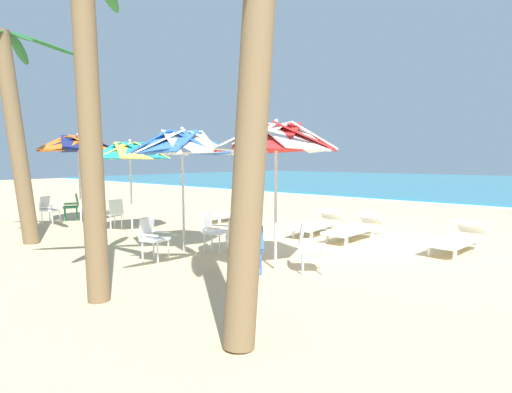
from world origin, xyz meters
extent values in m
plane|color=#D3B784|center=(0.00, 0.00, 0.00)|extent=(80.00, 80.00, 0.00)
cube|color=white|center=(0.00, 10.24, 0.01)|extent=(80.00, 0.70, 0.01)
cylinder|color=silver|center=(0.13, -3.19, 1.11)|extent=(0.05, 0.05, 2.22)
cube|color=red|center=(0.62, -2.99, 2.37)|extent=(1.26, 1.16, 0.52)
cube|color=white|center=(0.34, -2.70, 2.37)|extent=(1.17, 1.22, 0.52)
cube|color=red|center=(-0.07, -2.70, 2.37)|extent=(1.16, 1.26, 0.52)
cube|color=white|center=(-0.36, -2.99, 2.37)|extent=(1.22, 1.17, 0.52)
cube|color=red|center=(-0.36, -3.40, 2.37)|extent=(1.26, 1.16, 0.52)
cube|color=white|center=(-0.07, -3.68, 2.37)|extent=(1.17, 1.22, 0.52)
cube|color=red|center=(0.34, -3.68, 2.37)|extent=(1.16, 1.26, 0.52)
cube|color=white|center=(0.62, -3.40, 2.37)|extent=(1.22, 1.17, 0.52)
sphere|color=silver|center=(0.13, -3.19, 2.65)|extent=(0.08, 0.08, 0.08)
cube|color=white|center=(0.74, -2.91, 0.44)|extent=(0.61, 0.61, 0.05)
cube|color=white|center=(0.58, -3.03, 0.67)|extent=(0.32, 0.39, 0.40)
cube|color=white|center=(0.62, -2.75, 0.55)|extent=(0.34, 0.27, 0.03)
cube|color=white|center=(0.86, -3.07, 0.55)|extent=(0.34, 0.27, 0.03)
cylinder|color=white|center=(0.78, -2.67, 0.21)|extent=(0.04, 0.04, 0.41)
cylinder|color=white|center=(0.98, -2.95, 0.21)|extent=(0.04, 0.04, 0.41)
cylinder|color=white|center=(0.49, -2.87, 0.21)|extent=(0.04, 0.04, 0.41)
cylinder|color=white|center=(0.70, -3.16, 0.21)|extent=(0.04, 0.04, 0.41)
cube|color=blue|center=(-0.08, -3.70, 0.44)|extent=(0.61, 0.61, 0.05)
cube|color=blue|center=(0.09, -3.80, 0.67)|extent=(0.30, 0.40, 0.40)
cube|color=blue|center=(-0.18, -3.87, 0.55)|extent=(0.36, 0.24, 0.03)
cube|color=blue|center=(0.03, -3.53, 0.55)|extent=(0.36, 0.24, 0.03)
cylinder|color=blue|center=(-0.32, -3.75, 0.21)|extent=(0.04, 0.04, 0.41)
cylinder|color=blue|center=(-0.13, -3.45, 0.21)|extent=(0.04, 0.04, 0.41)
cylinder|color=blue|center=(-0.02, -3.94, 0.21)|extent=(0.04, 0.04, 0.41)
cylinder|color=blue|center=(0.16, -3.64, 0.21)|extent=(0.04, 0.04, 0.41)
cube|color=white|center=(-0.53, -3.33, 0.44)|extent=(0.53, 0.53, 0.05)
cube|color=white|center=(-0.48, -3.52, 0.67)|extent=(0.43, 0.19, 0.40)
cube|color=white|center=(-0.72, -3.38, 0.55)|extent=(0.14, 0.39, 0.03)
cube|color=white|center=(-0.34, -3.28, 0.55)|extent=(0.14, 0.39, 0.03)
cylinder|color=white|center=(-0.74, -3.20, 0.21)|extent=(0.04, 0.04, 0.41)
cylinder|color=white|center=(-0.40, -3.11, 0.21)|extent=(0.04, 0.04, 0.41)
cylinder|color=white|center=(-0.66, -3.54, 0.21)|extent=(0.04, 0.04, 0.41)
cylinder|color=white|center=(-0.32, -3.46, 0.21)|extent=(0.04, 0.04, 0.41)
cylinder|color=silver|center=(-2.24, -3.35, 1.09)|extent=(0.05, 0.05, 2.19)
cube|color=blue|center=(-1.75, -3.15, 2.34)|extent=(1.20, 1.16, 0.52)
cube|color=white|center=(-2.04, -2.87, 2.34)|extent=(1.15, 1.23, 0.52)
cube|color=blue|center=(-2.44, -2.87, 2.34)|extent=(1.16, 1.20, 0.52)
cube|color=white|center=(-2.73, -3.15, 2.34)|extent=(1.23, 1.15, 0.52)
cube|color=blue|center=(-2.73, -3.55, 2.34)|extent=(1.20, 1.16, 0.52)
cube|color=white|center=(-2.44, -3.84, 2.34)|extent=(1.15, 1.23, 0.52)
cube|color=blue|center=(-2.04, -3.84, 2.34)|extent=(1.16, 1.20, 0.52)
cube|color=white|center=(-1.75, -3.55, 2.34)|extent=(1.23, 1.15, 0.52)
sphere|color=silver|center=(-2.24, -3.35, 2.63)|extent=(0.08, 0.08, 0.08)
cube|color=white|center=(-1.68, -2.95, 0.44)|extent=(0.57, 0.57, 0.05)
cube|color=white|center=(-1.87, -3.02, 0.67)|extent=(0.24, 0.42, 0.40)
cube|color=white|center=(-1.75, -2.76, 0.55)|extent=(0.38, 0.18, 0.03)
cube|color=white|center=(-1.61, -3.13, 0.55)|extent=(0.38, 0.18, 0.03)
cylinder|color=white|center=(-1.58, -2.72, 0.21)|extent=(0.04, 0.04, 0.41)
cylinder|color=white|center=(-1.46, -3.05, 0.21)|extent=(0.04, 0.04, 0.41)
cylinder|color=white|center=(-1.91, -2.84, 0.21)|extent=(0.04, 0.04, 0.41)
cylinder|color=white|center=(-1.78, -3.17, 0.21)|extent=(0.04, 0.04, 0.41)
cube|color=white|center=(-2.01, -4.24, 0.44)|extent=(0.56, 0.56, 0.05)
cube|color=white|center=(-2.20, -4.31, 0.67)|extent=(0.22, 0.43, 0.40)
cube|color=white|center=(-2.08, -4.05, 0.55)|extent=(0.39, 0.17, 0.03)
cube|color=white|center=(-1.95, -4.43, 0.55)|extent=(0.39, 0.17, 0.03)
cylinder|color=white|center=(-1.90, -4.02, 0.21)|extent=(0.04, 0.04, 0.41)
cylinder|color=white|center=(-1.79, -4.35, 0.21)|extent=(0.04, 0.04, 0.41)
cylinder|color=white|center=(-2.24, -4.13, 0.21)|extent=(0.04, 0.04, 0.41)
cylinder|color=white|center=(-2.12, -4.46, 0.21)|extent=(0.04, 0.04, 0.41)
cylinder|color=silver|center=(-5.10, -2.81, 1.05)|extent=(0.05, 0.05, 2.09)
cube|color=teal|center=(-4.63, -2.62, 2.22)|extent=(1.20, 1.12, 0.47)
cube|color=#EFDB4C|center=(-4.90, -2.34, 2.22)|extent=(1.12, 1.18, 0.47)
cube|color=teal|center=(-5.29, -2.34, 2.22)|extent=(1.12, 1.20, 0.47)
cube|color=#EFDB4C|center=(-5.57, -2.62, 2.22)|extent=(1.18, 1.12, 0.47)
cube|color=teal|center=(-5.57, -3.01, 2.22)|extent=(1.20, 1.12, 0.47)
cube|color=#EFDB4C|center=(-5.29, -3.28, 2.22)|extent=(1.12, 1.18, 0.47)
cube|color=teal|center=(-4.90, -3.28, 2.22)|extent=(1.12, 1.20, 0.47)
cube|color=#EFDB4C|center=(-4.63, -3.01, 2.22)|extent=(1.18, 1.12, 0.47)
sphere|color=silver|center=(-5.10, -2.81, 2.48)|extent=(0.08, 0.08, 0.08)
cube|color=white|center=(-6.00, -2.87, 0.44)|extent=(0.46, 0.46, 0.05)
cube|color=white|center=(-5.80, -2.86, 0.67)|extent=(0.11, 0.42, 0.40)
cube|color=white|center=(-5.99, -3.07, 0.55)|extent=(0.40, 0.06, 0.03)
cube|color=white|center=(-6.01, -2.67, 0.55)|extent=(0.40, 0.06, 0.03)
cylinder|color=white|center=(-6.17, -3.06, 0.21)|extent=(0.04, 0.04, 0.41)
cylinder|color=white|center=(-6.18, -2.71, 0.21)|extent=(0.04, 0.04, 0.41)
cylinder|color=white|center=(-5.82, -3.04, 0.21)|extent=(0.04, 0.04, 0.41)
cylinder|color=white|center=(-5.83, -2.69, 0.21)|extent=(0.04, 0.04, 0.41)
cylinder|color=silver|center=(-7.80, -2.92, 1.17)|extent=(0.05, 0.05, 2.34)
cube|color=orange|center=(-7.26, -2.70, 2.47)|extent=(1.39, 1.29, 0.51)
cube|color=navy|center=(-7.58, -2.38, 2.47)|extent=(1.30, 1.36, 0.51)
cube|color=orange|center=(-8.03, -2.38, 2.47)|extent=(1.29, 1.39, 0.51)
cube|color=navy|center=(-8.35, -2.70, 2.47)|extent=(1.36, 1.30, 0.51)
cube|color=orange|center=(-8.35, -3.15, 2.47)|extent=(1.39, 1.29, 0.51)
cube|color=navy|center=(-8.03, -3.46, 2.47)|extent=(1.30, 1.36, 0.51)
cube|color=orange|center=(-7.58, -3.46, 2.47)|extent=(1.29, 1.39, 0.51)
cube|color=navy|center=(-7.26, -3.15, 2.47)|extent=(1.36, 1.30, 0.51)
sphere|color=silver|center=(-7.80, -2.92, 2.75)|extent=(0.08, 0.08, 0.08)
cube|color=white|center=(-8.24, -3.65, 0.44)|extent=(0.60, 0.60, 0.05)
cube|color=white|center=(-8.41, -3.75, 0.67)|extent=(0.30, 0.41, 0.40)
cube|color=white|center=(-8.35, -3.48, 0.55)|extent=(0.36, 0.24, 0.03)
cube|color=white|center=(-8.14, -3.82, 0.55)|extent=(0.36, 0.24, 0.03)
cylinder|color=white|center=(-8.18, -3.41, 0.21)|extent=(0.04, 0.04, 0.41)
cylinder|color=white|center=(-8.00, -3.71, 0.21)|extent=(0.04, 0.04, 0.41)
cylinder|color=white|center=(-8.48, -3.59, 0.21)|extent=(0.04, 0.04, 0.41)
cylinder|color=white|center=(-8.30, -3.89, 0.21)|extent=(0.04, 0.04, 0.41)
cube|color=blue|center=(-6.82, -3.01, 0.44)|extent=(0.48, 0.48, 0.05)
cube|color=blue|center=(-6.80, -3.20, 0.67)|extent=(0.43, 0.14, 0.40)
cube|color=blue|center=(-7.02, -3.03, 0.55)|extent=(0.08, 0.40, 0.03)
cube|color=blue|center=(-6.63, -2.98, 0.55)|extent=(0.08, 0.40, 0.03)
cylinder|color=blue|center=(-7.02, -2.85, 0.21)|extent=(0.04, 0.04, 0.41)
cylinder|color=blue|center=(-6.67, -2.81, 0.21)|extent=(0.04, 0.04, 0.41)
cylinder|color=blue|center=(-6.98, -3.20, 0.21)|extent=(0.04, 0.04, 0.41)
cylinder|color=blue|center=(-6.63, -3.16, 0.21)|extent=(0.04, 0.04, 0.41)
cube|color=#2D8C4C|center=(-8.58, -2.88, 0.44)|extent=(0.59, 0.59, 0.05)
cube|color=#2D8C4C|center=(-8.49, -2.70, 0.67)|extent=(0.41, 0.28, 0.40)
cube|color=#2D8C4C|center=(-8.40, -2.97, 0.55)|extent=(0.22, 0.37, 0.03)
cube|color=#2D8C4C|center=(-8.76, -2.79, 0.55)|extent=(0.22, 0.37, 0.03)
cylinder|color=#2D8C4C|center=(-8.51, -3.12, 0.21)|extent=(0.04, 0.04, 0.41)
cylinder|color=#2D8C4C|center=(-8.82, -2.95, 0.21)|extent=(0.04, 0.04, 0.41)
cylinder|color=#2D8C4C|center=(-8.34, -2.81, 0.21)|extent=(0.04, 0.04, 0.41)
cylinder|color=#2D8C4C|center=(-8.65, -2.64, 0.21)|extent=(0.04, 0.04, 0.41)
cube|color=white|center=(2.22, 0.30, 0.25)|extent=(0.79, 1.75, 0.06)
cube|color=white|center=(2.31, 1.36, 0.44)|extent=(0.65, 0.53, 0.36)
cube|color=white|center=(2.41, -0.35, 0.11)|extent=(0.06, 0.06, 0.22)
cube|color=white|center=(1.90, -0.31, 0.11)|extent=(0.06, 0.06, 0.22)
cube|color=white|center=(2.53, 0.92, 0.11)|extent=(0.06, 0.06, 0.22)
cube|color=white|center=(2.02, 0.96, 0.11)|extent=(0.06, 0.06, 0.22)
cube|color=white|center=(-0.08, 0.08, 0.25)|extent=(0.70, 1.72, 0.06)
cube|color=white|center=(-0.04, 1.13, 0.44)|extent=(0.62, 0.50, 0.36)
cube|color=white|center=(0.15, -0.57, 0.11)|extent=(0.06, 0.06, 0.22)
cube|color=white|center=(-0.36, -0.55, 0.11)|extent=(0.06, 0.06, 0.22)
cube|color=white|center=(0.20, 0.71, 0.11)|extent=(0.06, 0.06, 0.22)
cube|color=white|center=(-0.31, 0.72, 0.11)|extent=(0.06, 0.06, 0.22)
cube|color=white|center=(-1.15, 0.10, 0.25)|extent=(0.81, 1.76, 0.06)
cube|color=white|center=(-1.26, 1.15, 0.44)|extent=(0.65, 0.54, 0.36)
cube|color=white|center=(-0.83, -0.51, 0.11)|extent=(0.06, 0.06, 0.22)
cube|color=white|center=(-1.34, -0.56, 0.11)|extent=(0.06, 0.06, 0.22)
cube|color=white|center=(-0.96, 0.76, 0.11)|extent=(0.06, 0.06, 0.22)
cube|color=white|center=(-1.47, 0.70, 0.11)|extent=(0.06, 0.06, 0.22)
cube|color=white|center=(-4.53, 0.42, 0.25)|extent=(0.83, 1.76, 0.06)
cube|color=white|center=(-4.41, 1.47, 0.44)|extent=(0.66, 0.54, 0.36)
cube|color=white|center=(-4.34, -0.24, 0.11)|extent=(0.06, 0.06, 0.22)
cube|color=white|center=(-4.85, -0.19, 0.11)|extent=(0.06, 0.06, 0.22)
cube|color=white|center=(-4.20, 1.02, 0.11)|extent=(0.06, 0.06, 0.22)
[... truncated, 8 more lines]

